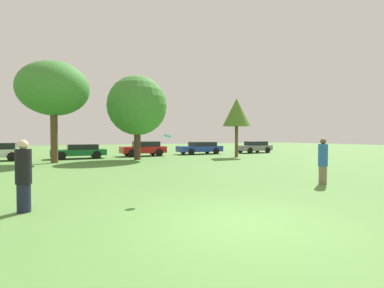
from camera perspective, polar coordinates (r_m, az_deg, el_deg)
ground_plane at (r=5.99m, az=9.36°, el=-15.54°), size 120.00×120.00×0.00m
person_thrower at (r=7.62m, az=-30.98°, el=-5.56°), size 0.35×0.35×1.68m
person_catcher at (r=11.43m, az=25.01°, el=-3.20°), size 0.33×0.33×1.68m
frisbee at (r=8.15m, az=-5.02°, el=1.62°), size 0.23×0.22×0.10m
tree_1 at (r=21.18m, az=-26.26°, el=9.96°), size 4.56×4.56×6.75m
tree_2 at (r=22.09m, az=-11.06°, el=7.61°), size 4.54×4.54×6.41m
tree_3 at (r=24.46m, az=9.02°, el=6.30°), size 2.37×2.37×5.04m
parked_car_green at (r=24.36m, az=-21.82°, el=-1.32°), size 4.16×2.08×1.15m
parked_car_red at (r=25.91m, az=-9.73°, el=-0.87°), size 4.00×1.99×1.33m
parked_car_blue at (r=28.44m, az=1.71°, el=-0.74°), size 4.56×2.04×1.23m
parked_car_grey at (r=31.30m, az=12.55°, el=-0.56°), size 3.88×1.90×1.25m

